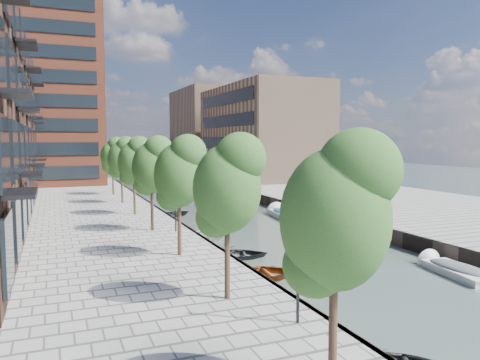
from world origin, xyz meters
TOP-DOWN VIEW (x-y plane):
  - water at (0.00, 40.00)m, footprint 300.00×300.00m
  - quay_right at (16.00, 40.00)m, footprint 20.00×140.00m
  - quay_wall_left at (-6.10, 40.00)m, footprint 0.25×140.00m
  - quay_wall_right at (6.10, 40.00)m, footprint 0.25×140.00m
  - far_closure at (0.00, 100.00)m, footprint 80.00×40.00m
  - tower at (-17.00, 65.00)m, footprint 18.00×18.00m
  - tan_block_near at (16.00, 62.00)m, footprint 12.00×25.00m
  - tan_block_far at (16.00, 88.00)m, footprint 12.00×20.00m
  - bridge at (0.00, 72.00)m, footprint 13.00×6.00m
  - tree_0 at (-8.50, 4.00)m, footprint 2.50×2.50m
  - tree_1 at (-8.50, 11.00)m, footprint 2.50×2.50m
  - tree_2 at (-8.50, 18.00)m, footprint 2.50×2.50m
  - tree_3 at (-8.50, 25.00)m, footprint 2.50×2.50m
  - tree_4 at (-8.50, 32.00)m, footprint 2.50×2.50m
  - tree_5 at (-8.50, 39.00)m, footprint 2.50×2.50m
  - tree_6 at (-8.50, 46.00)m, footprint 2.50×2.50m
  - lamp_0 at (-7.20, 8.00)m, footprint 0.24×0.24m
  - lamp_1 at (-7.20, 24.00)m, footprint 0.24×0.24m
  - lamp_2 at (-7.20, 40.00)m, footprint 0.24×0.24m
  - sloop_1 at (-4.79, 20.07)m, footprint 4.74×3.97m
  - sloop_2 at (-5.34, 15.77)m, footprint 4.79×3.54m
  - sloop_3 at (-5.09, 25.15)m, footprint 4.81×3.94m
  - sloop_4 at (-4.72, 35.79)m, footprint 4.88×4.24m
  - motorboat_1 at (4.55, 12.89)m, footprint 2.13×4.63m
  - motorboat_2 at (5.19, 25.74)m, footprint 2.81×5.46m
  - motorboat_3 at (4.56, 31.50)m, footprint 2.54×5.81m
  - motorboat_4 at (5.08, 41.34)m, footprint 2.76×4.69m
  - car at (7.50, 56.44)m, footprint 2.25×3.74m

SIDE VIEW (x-z plane):
  - water at x=0.00m, z-range 0.00..0.00m
  - sloop_1 at x=-4.79m, z-range -0.42..0.42m
  - sloop_2 at x=-5.34m, z-range -0.48..0.48m
  - sloop_3 at x=-5.09m, z-range -0.44..0.44m
  - sloop_4 at x=-4.72m, z-range -0.42..0.42m
  - motorboat_2 at x=5.19m, z-range -0.77..0.97m
  - motorboat_4 at x=5.08m, z-range -0.56..0.92m
  - motorboat_1 at x=4.55m, z-range -0.56..0.93m
  - motorboat_3 at x=4.56m, z-range -0.71..1.17m
  - quay_right at x=16.00m, z-range 0.00..1.00m
  - quay_wall_left at x=-6.10m, z-range 0.00..1.00m
  - quay_wall_right at x=6.10m, z-range 0.00..1.00m
  - far_closure at x=0.00m, z-range 0.00..1.00m
  - bridge at x=0.00m, z-range 0.74..2.04m
  - car at x=7.50m, z-range 1.00..2.19m
  - lamp_0 at x=-7.20m, z-range 1.45..5.57m
  - lamp_1 at x=-7.20m, z-range 1.45..5.57m
  - lamp_2 at x=-7.20m, z-range 1.45..5.57m
  - tree_0 at x=-8.50m, z-range 2.33..8.28m
  - tree_1 at x=-8.50m, z-range 2.33..8.28m
  - tree_2 at x=-8.50m, z-range 2.33..8.28m
  - tree_3 at x=-8.50m, z-range 2.33..8.28m
  - tree_4 at x=-8.50m, z-range 2.33..8.28m
  - tree_5 at x=-8.50m, z-range 2.33..8.28m
  - tree_6 at x=-8.50m, z-range 2.33..8.28m
  - tan_block_near at x=16.00m, z-range 1.00..15.00m
  - tan_block_far at x=16.00m, z-range 1.00..17.00m
  - tower at x=-17.00m, z-range 1.00..31.00m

